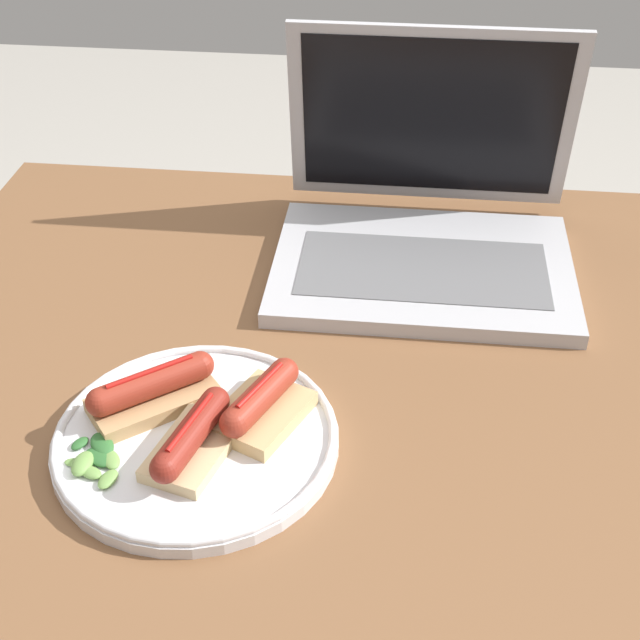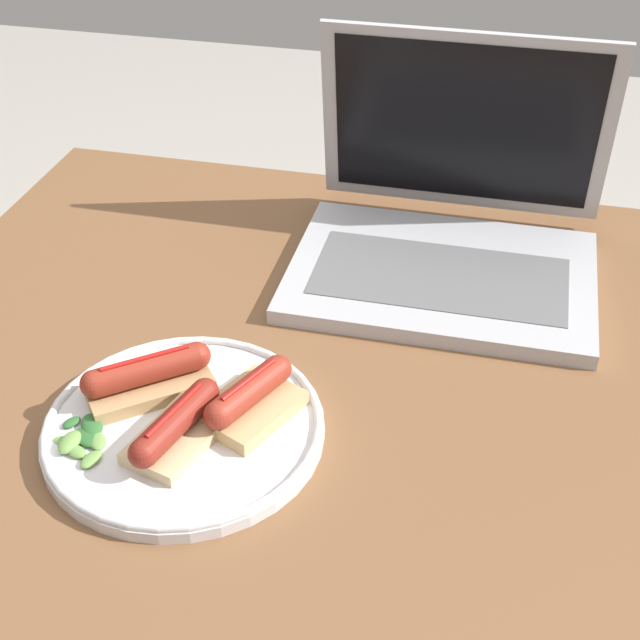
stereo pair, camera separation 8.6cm
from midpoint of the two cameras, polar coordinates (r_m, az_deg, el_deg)
name	(u,v)px [view 2 (the right image)]	position (r m, az deg, el deg)	size (l,w,h in m)	color
desk	(380,435)	(0.97, 6.40, -7.41)	(1.06, 0.79, 0.77)	brown
laptop	(448,231)	(1.04, 10.56, 5.56)	(0.34, 0.29, 0.25)	#B7B7BC
plate	(184,427)	(0.82, -5.75, -6.94)	(0.26, 0.26, 0.02)	silver
sausage_toast_left	(176,428)	(0.79, -6.12, -7.02)	(0.08, 0.11, 0.04)	#D6B784
sausage_toast_middle	(148,377)	(0.84, -8.14, -3.75)	(0.13, 0.12, 0.04)	tan
sausage_toast_right	(249,399)	(0.81, -1.52, -5.23)	(0.10, 0.11, 0.04)	tan
salad_pile	(83,438)	(0.81, -12.00, -7.56)	(0.06, 0.07, 0.01)	#709E4C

